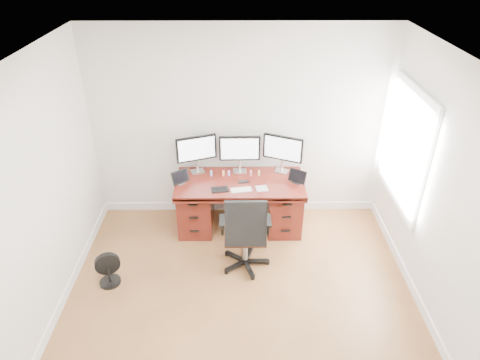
{
  "coord_description": "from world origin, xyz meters",
  "views": [
    {
      "loc": [
        -0.03,
        -3.06,
        3.67
      ],
      "look_at": [
        0.0,
        1.5,
        0.95
      ],
      "focal_mm": 32.0,
      "sensor_mm": 36.0,
      "label": 1
    }
  ],
  "objects_px": {
    "monitor_center": "(240,150)",
    "keyboard": "(241,190)",
    "office_chair": "(245,245)",
    "floor_fan": "(108,270)",
    "desk": "(240,202)"
  },
  "relations": [
    {
      "from": "desk",
      "to": "office_chair",
      "type": "distance_m",
      "value": 0.86
    },
    {
      "from": "monitor_center",
      "to": "keyboard",
      "type": "bearing_deg",
      "value": -89.07
    },
    {
      "from": "desk",
      "to": "monitor_center",
      "type": "relative_size",
      "value": 3.09
    },
    {
      "from": "office_chair",
      "to": "monitor_center",
      "type": "xyz_separation_m",
      "value": [
        -0.06,
        1.09,
        0.73
      ]
    },
    {
      "from": "floor_fan",
      "to": "keyboard",
      "type": "xyz_separation_m",
      "value": [
        1.57,
        0.87,
        0.55
      ]
    },
    {
      "from": "desk",
      "to": "keyboard",
      "type": "distance_m",
      "value": 0.44
    },
    {
      "from": "office_chair",
      "to": "keyboard",
      "type": "height_order",
      "value": "office_chair"
    },
    {
      "from": "office_chair",
      "to": "monitor_center",
      "type": "relative_size",
      "value": 1.95
    },
    {
      "from": "monitor_center",
      "to": "keyboard",
      "type": "distance_m",
      "value": 0.59
    },
    {
      "from": "desk",
      "to": "floor_fan",
      "type": "distance_m",
      "value": 1.93
    },
    {
      "from": "monitor_center",
      "to": "keyboard",
      "type": "height_order",
      "value": "monitor_center"
    },
    {
      "from": "floor_fan",
      "to": "office_chair",
      "type": "bearing_deg",
      "value": -10.07
    },
    {
      "from": "office_chair",
      "to": "floor_fan",
      "type": "distance_m",
      "value": 1.64
    },
    {
      "from": "floor_fan",
      "to": "monitor_center",
      "type": "bearing_deg",
      "value": 21.78
    },
    {
      "from": "desk",
      "to": "keyboard",
      "type": "xyz_separation_m",
      "value": [
        0.02,
        -0.26,
        0.36
      ]
    }
  ]
}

